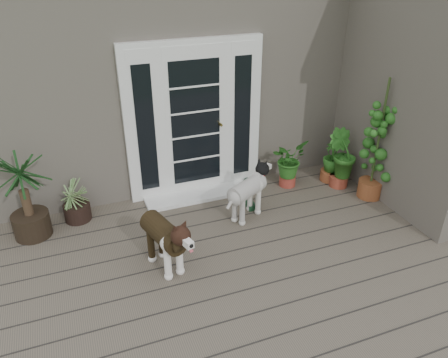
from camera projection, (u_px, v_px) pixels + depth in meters
name	position (u px, v px, depth m)	size (l,w,h in m)	color
deck	(277.00, 285.00, 4.66)	(6.20, 4.60, 0.12)	#6B5B4C
house_main	(169.00, 60.00, 7.45)	(7.40, 4.00, 3.10)	#665E54
house_wing	(441.00, 93.00, 5.77)	(1.60, 2.40, 3.10)	#665E54
door_unit	(195.00, 120.00, 5.87)	(1.90, 0.14, 2.15)	white
door_step	(201.00, 194.00, 6.20)	(1.60, 0.40, 0.05)	white
brindle_dog	(164.00, 242.00, 4.68)	(0.35, 0.82, 0.68)	#322412
white_dog	(247.00, 197.00, 5.59)	(0.32, 0.74, 0.62)	white
spider_plant	(75.00, 199.00, 5.54)	(0.56, 0.56, 0.60)	#90B56F
yucca	(24.00, 193.00, 5.09)	(0.83, 0.83, 1.21)	black
herb_a	(288.00, 166.00, 6.34)	(0.50, 0.50, 0.64)	#235F1B
herb_b	(340.00, 166.00, 6.32)	(0.44, 0.44, 0.66)	#1B6120
herb_c	(331.00, 165.00, 6.52)	(0.33, 0.33, 0.51)	#275919
sapling	(379.00, 139.00, 5.78)	(0.52, 0.52, 1.78)	#185217
clog_left	(252.00, 183.00, 6.44)	(0.14, 0.29, 0.09)	black
clog_right	(249.00, 203.00, 5.95)	(0.15, 0.32, 0.10)	#163820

